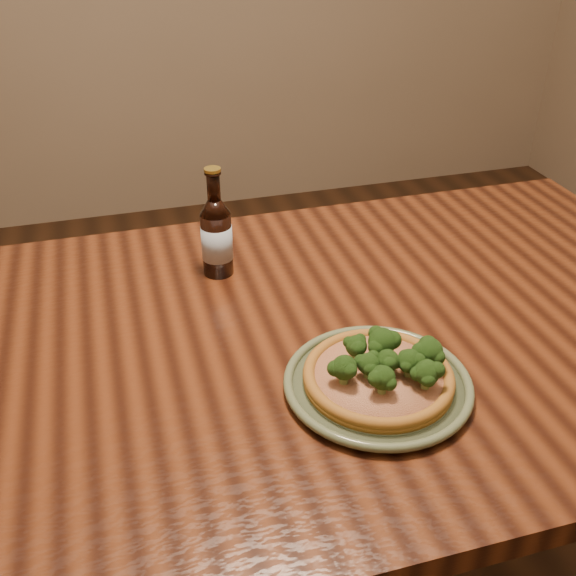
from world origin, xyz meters
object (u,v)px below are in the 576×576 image
object	(u,v)px
table	(287,379)
plate	(378,384)
beer_bottle	(217,236)
pizza	(381,373)

from	to	relation	value
table	plate	distance (m)	0.22
table	beer_bottle	distance (m)	0.29
plate	beer_bottle	size ratio (longest dim) A/B	1.32
plate	beer_bottle	distance (m)	0.43
plate	pizza	bearing A→B (deg)	-12.70
plate	pizza	size ratio (longest dim) A/B	1.26
pizza	plate	bearing A→B (deg)	167.30
beer_bottle	pizza	bearing A→B (deg)	-50.34
plate	pizza	distance (m)	0.02
plate	beer_bottle	bearing A→B (deg)	111.96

